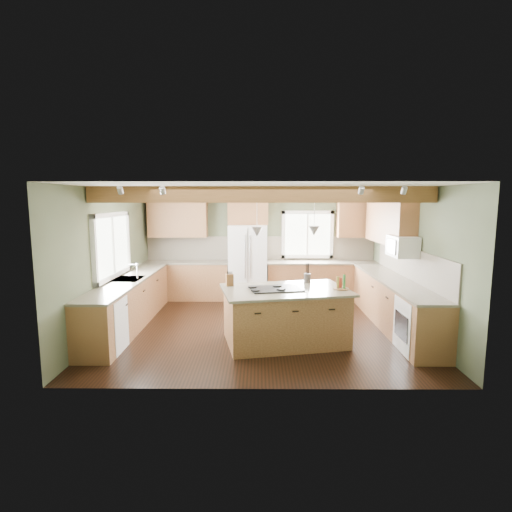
{
  "coord_description": "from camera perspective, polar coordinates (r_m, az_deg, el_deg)",
  "views": [
    {
      "loc": [
        -0.04,
        -7.29,
        2.38
      ],
      "look_at": [
        -0.09,
        0.3,
        1.32
      ],
      "focal_mm": 28.0,
      "sensor_mm": 36.0,
      "label": 1
    }
  ],
  "objects": [
    {
      "name": "faucet",
      "position": [
        7.8,
        -16.61,
        -2.19
      ],
      "size": [
        0.02,
        0.02,
        0.28
      ],
      "primitive_type": "cylinder",
      "color": "#B2B2B7",
      "rests_on": "sink"
    },
    {
      "name": "ceiling",
      "position": [
        7.29,
        0.74,
        9.69
      ],
      "size": [
        5.6,
        5.6,
        0.0
      ],
      "primitive_type": "plane",
      "rotation": [
        3.14,
        0.0,
        0.0
      ],
      "color": "silver",
      "rests_on": "wall_back"
    },
    {
      "name": "dishwasher",
      "position": [
        6.8,
        -21.0,
        -9.24
      ],
      "size": [
        0.6,
        0.6,
        0.84
      ],
      "primitive_type": "cube",
      "color": "white",
      "rests_on": "floor"
    },
    {
      "name": "upper_cab_right",
      "position": [
        8.62,
        18.48,
        4.7
      ],
      "size": [
        0.35,
        2.2,
        0.9
      ],
      "primitive_type": "cube",
      "color": "brown",
      "rests_on": "wall_right"
    },
    {
      "name": "base_cab_back_left",
      "position": [
        9.84,
        -9.86,
        -3.53
      ],
      "size": [
        2.02,
        0.6,
        0.88
      ],
      "primitive_type": "cube",
      "color": "brown",
      "rests_on": "floor"
    },
    {
      "name": "wall_left",
      "position": [
        7.87,
        -20.13,
        -0.41
      ],
      "size": [
        0.0,
        5.0,
        5.0
      ],
      "primitive_type": "plane",
      "rotation": [
        1.57,
        0.0,
        1.57
      ],
      "color": "#474E37",
      "rests_on": "ground"
    },
    {
      "name": "island_top",
      "position": [
        6.67,
        4.2,
        -4.87
      ],
      "size": [
        2.27,
        1.69,
        0.04
      ],
      "primitive_type": "cube",
      "rotation": [
        0.0,
        0.0,
        0.2
      ],
      "color": "#494135",
      "rests_on": "island"
    },
    {
      "name": "wall_back",
      "position": [
        9.85,
        0.64,
        1.66
      ],
      "size": [
        5.6,
        0.0,
        5.6
      ],
      "primitive_type": "plane",
      "rotation": [
        1.57,
        0.0,
        0.0
      ],
      "color": "#474E37",
      "rests_on": "ground"
    },
    {
      "name": "floor",
      "position": [
        7.67,
        0.7,
        -10.12
      ],
      "size": [
        5.6,
        5.6,
        0.0
      ],
      "primitive_type": "plane",
      "color": "black",
      "rests_on": "ground"
    },
    {
      "name": "sink",
      "position": [
        7.88,
        -17.82,
        -3.21
      ],
      "size": [
        0.5,
        0.65,
        0.03
      ],
      "primitive_type": "cube",
      "color": "#262628",
      "rests_on": "counter_left"
    },
    {
      "name": "soffit_trim",
      "position": [
        9.69,
        0.65,
        8.91
      ],
      "size": [
        5.55,
        0.2,
        0.1
      ],
      "primitive_type": "cube",
      "color": "brown",
      "rests_on": "ceiling"
    },
    {
      "name": "backsplash_right",
      "position": [
        7.95,
        21.22,
        -1.04
      ],
      "size": [
        0.03,
        3.7,
        0.58
      ],
      "primitive_type": "cube",
      "color": "brown",
      "rests_on": "wall_right"
    },
    {
      "name": "refrigerator",
      "position": [
        9.53,
        -1.16,
        -0.98
      ],
      "size": [
        0.9,
        0.74,
        1.8
      ],
      "primitive_type": "cube",
      "color": "white",
      "rests_on": "floor"
    },
    {
      "name": "ceiling_beam",
      "position": [
        6.49,
        0.78,
        8.76
      ],
      "size": [
        5.55,
        0.26,
        0.26
      ],
      "primitive_type": "cube",
      "color": "brown",
      "rests_on": "ceiling"
    },
    {
      "name": "pendant_left",
      "position": [
        6.41,
        0.14,
        3.5
      ],
      "size": [
        0.18,
        0.18,
        0.16
      ],
      "primitive_type": "cone",
      "rotation": [
        3.14,
        0.0,
        0.0
      ],
      "color": "#B2B2B7",
      "rests_on": "ceiling"
    },
    {
      "name": "cooktop",
      "position": [
        6.62,
        2.86,
        -4.69
      ],
      "size": [
        0.93,
        0.71,
        0.02
      ],
      "primitive_type": "cube",
      "rotation": [
        0.0,
        0.0,
        0.2
      ],
      "color": "black",
      "rests_on": "island_top"
    },
    {
      "name": "counter_right",
      "position": [
        7.91,
        19.18,
        -3.27
      ],
      "size": [
        0.64,
        3.74,
        0.04
      ],
      "primitive_type": "cube",
      "color": "#494135",
      "rests_on": "base_cab_right"
    },
    {
      "name": "upper_cab_back_left",
      "position": [
        9.82,
        -11.09,
        5.3
      ],
      "size": [
        1.4,
        0.35,
        0.9
      ],
      "primitive_type": "cube",
      "color": "brown",
      "rests_on": "wall_back"
    },
    {
      "name": "oven",
      "position": [
        6.83,
        22.44,
        -9.23
      ],
      "size": [
        0.6,
        0.72,
        0.84
      ],
      "primitive_type": "cube",
      "color": "white",
      "rests_on": "floor"
    },
    {
      "name": "wall_right",
      "position": [
        7.9,
        21.49,
        -0.45
      ],
      "size": [
        0.0,
        5.0,
        5.0
      ],
      "primitive_type": "plane",
      "rotation": [
        1.57,
        0.0,
        -1.57
      ],
      "color": "#474E37",
      "rests_on": "ground"
    },
    {
      "name": "utensil_crock",
      "position": [
        7.19,
        7.33,
        -3.15
      ],
      "size": [
        0.14,
        0.14,
        0.16
      ],
      "primitive_type": "cylinder",
      "rotation": [
        0.0,
        0.0,
        0.12
      ],
      "color": "#37312C",
      "rests_on": "island_top"
    },
    {
      "name": "pendant_right",
      "position": [
        6.67,
        8.28,
        3.58
      ],
      "size": [
        0.18,
        0.18,
        0.16
      ],
      "primitive_type": "cone",
      "rotation": [
        3.14,
        0.0,
        0.0
      ],
      "color": "#B2B2B7",
      "rests_on": "ceiling"
    },
    {
      "name": "upper_cab_back_corner",
      "position": [
        9.9,
        14.13,
        5.23
      ],
      "size": [
        0.9,
        0.35,
        0.9
      ],
      "primitive_type": "cube",
      "color": "brown",
      "rests_on": "wall_back"
    },
    {
      "name": "backsplash_back",
      "position": [
        9.84,
        0.64,
        1.13
      ],
      "size": [
        5.58,
        0.03,
        0.58
      ],
      "primitive_type": "cube",
      "color": "brown",
      "rests_on": "wall_back"
    },
    {
      "name": "microwave",
      "position": [
        7.74,
        20.19,
        1.32
      ],
      "size": [
        0.4,
        0.7,
        0.38
      ],
      "primitive_type": "cube",
      "color": "white",
      "rests_on": "wall_right"
    },
    {
      "name": "counter_back_left",
      "position": [
        9.76,
        -9.92,
        -0.88
      ],
      "size": [
        2.06,
        0.64,
        0.04
      ],
      "primitive_type": "cube",
      "color": "#494135",
      "rests_on": "base_cab_back_left"
    },
    {
      "name": "counter_back_right",
      "position": [
        9.73,
        9.46,
        -0.9
      ],
      "size": [
        2.66,
        0.64,
        0.04
      ],
      "primitive_type": "cube",
      "color": "#494135",
      "rests_on": "base_cab_back_right"
    },
    {
      "name": "knife_block",
      "position": [
        6.88,
        -3.79,
        -3.44
      ],
      "size": [
        0.14,
        0.12,
        0.2
      ],
      "primitive_type": "cube",
      "rotation": [
        0.0,
        0.0,
        0.31
      ],
      "color": "brown",
      "rests_on": "island_top"
    },
    {
      "name": "upper_cab_over_fridge",
      "position": [
        9.62,
        -1.15,
        6.59
      ],
      "size": [
        0.96,
        0.35,
        0.7
      ],
      "primitive_type": "cube",
      "color": "brown",
      "rests_on": "wall_back"
    },
    {
      "name": "base_cab_left",
      "position": [
        7.98,
        -17.68,
        -6.49
      ],
      "size": [
        0.6,
        3.7,
        0.88
      ],
      "primitive_type": "cube",
      "color": "brown",
      "rests_on": "floor"
    },
    {
      "name": "window_left",
      "position": [
        7.88,
        -19.95,
        1.44
      ],
      "size": [
        0.04,
        1.6,
        1.05
      ],
      "primitive_type": "cube",
      "color": "white",
      "rests_on": "wall_left"
    },
    {
      "name": "base_cab_back_right",
      "position": [
        9.81,
        9.4,
        -3.56
      ],
      "size": [
        2.62,
        0.6,
        0.88
      ],
      "primitive_type": "cube",
      "color": "brown",
      "rests_on": "floor"
    },
    {
      "name": "island",
      "position": [
        6.79,
        4.16,
        -8.66
      ],
      "size": [
        2.12,
        1.54,
        0.88
      ],
      "primitive_type": "cube",
      "rotation": [
        0.0,
        0.0,
        0.2
      ],
      "color": "brown",
      "rests_on": "floor"
    },
    {
      "name": "base_cab_right",
      "position": [
        8.01,
        19.03,
        -6.5
      ],
      "size": [
        0.6,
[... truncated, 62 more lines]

